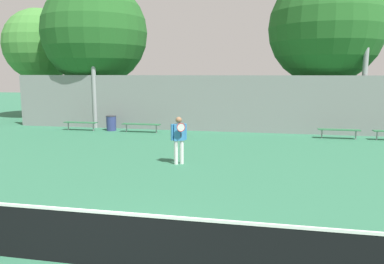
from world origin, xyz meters
TOP-DOWN VIEW (x-y plane):
  - tennis_net at (0.00, 0.00)m, footprint 10.72×0.09m
  - tennis_player at (-0.48, 7.34)m, footprint 0.55×0.52m
  - bench_courtside_near at (-7.87, 14.02)m, footprint 1.94×0.40m
  - bench_courtside_far at (-4.22, 14.02)m, footprint 2.16×0.40m
  - bench_adjacent_court at (6.15, 14.02)m, footprint 2.01×0.40m
  - light_pole_near_left at (7.49, 15.36)m, footprint 0.90×0.60m
  - light_pole_far_right at (-7.51, 15.19)m, footprint 0.90×0.60m
  - trash_bin at (-6.10, 14.29)m, footprint 0.57×0.57m
  - back_fence at (0.00, 15.17)m, footprint 24.84×0.06m
  - tree_green_tall at (5.73, 17.53)m, footprint 6.45×6.45m
  - tree_green_broad at (-8.38, 17.40)m, footprint 6.68×6.68m
  - tree_dark_dense at (-13.54, 19.25)m, footprint 5.12×5.12m

SIDE VIEW (x-z plane):
  - trash_bin at x=-6.10m, z-range 0.00..0.86m
  - bench_courtside_near at x=-7.87m, z-range 0.20..0.67m
  - bench_adjacent_court at x=6.15m, z-range 0.20..0.67m
  - bench_courtside_far at x=-4.22m, z-range 0.20..0.68m
  - tennis_net at x=0.00m, z-range 0.01..1.02m
  - tennis_player at x=-0.48m, z-range 0.13..1.85m
  - back_fence at x=0.00m, z-range 0.00..3.13m
  - tree_dark_dense at x=-13.54m, z-range 1.32..9.12m
  - tree_green_broad at x=-8.38m, z-range 1.21..10.35m
  - tree_green_tall at x=5.73m, z-range 1.28..10.31m
  - light_pole_far_right at x=-7.51m, z-range 0.78..10.85m
  - light_pole_near_left at x=7.49m, z-range 0.79..11.45m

